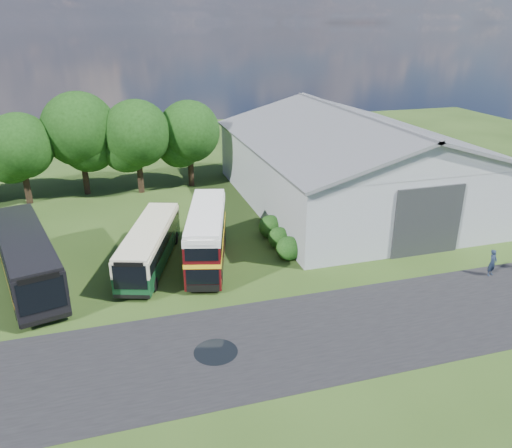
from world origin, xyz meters
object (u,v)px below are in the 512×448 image
object	(u,v)px
bus_maroon_double	(207,237)
storage_shed	(350,156)
bus_green_single	(150,245)
visitor_a	(492,263)
bus_dark_single	(26,257)

from	to	relation	value
bus_maroon_double	storage_shed	bearing A→B (deg)	46.06
storage_shed	bus_green_single	size ratio (longest dim) A/B	2.46
bus_maroon_double	visitor_a	size ratio (longest dim) A/B	5.16
bus_maroon_double	bus_green_single	bearing A→B (deg)	-176.17
storage_shed	bus_maroon_double	size ratio (longest dim) A/B	2.69
visitor_a	bus_dark_single	bearing A→B (deg)	145.14
storage_shed	bus_dark_single	size ratio (longest dim) A/B	2.03
bus_green_single	visitor_a	bearing A→B (deg)	-2.01
bus_dark_single	visitor_a	xyz separation A→B (m)	(28.45, -7.48, -0.85)
storage_shed	bus_maroon_double	xyz separation A→B (m)	(-14.89, -9.02, -2.25)
storage_shed	bus_green_single	distance (m)	20.57
storage_shed	bus_maroon_double	world-z (taller)	storage_shed
bus_green_single	bus_dark_single	distance (m)	7.54
bus_green_single	bus_dark_single	bearing A→B (deg)	-159.27
storage_shed	visitor_a	size ratio (longest dim) A/B	13.89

